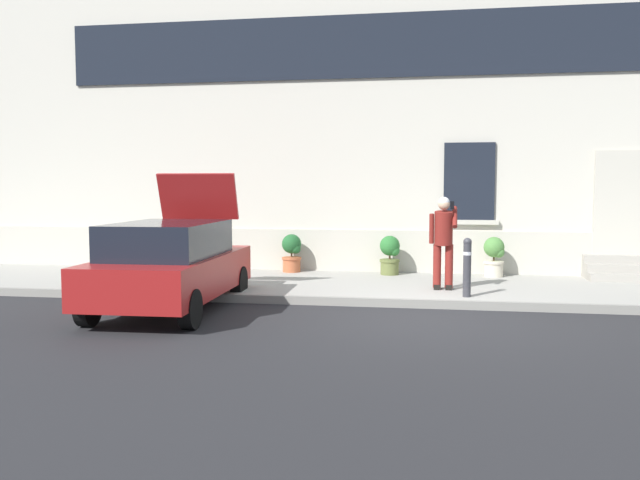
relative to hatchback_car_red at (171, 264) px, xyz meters
The scene contains 12 objects.
ground_plane 4.29m from the hatchback_car_red, ahead, with size 80.00×80.00×0.00m, color #232326.
sidewalk 5.13m from the hatchback_car_red, 33.94° to the left, with size 24.00×3.60×0.15m, color #99968E.
curb_edge 4.39m from the hatchback_car_red, 13.04° to the left, with size 24.00×0.12×0.15m, color gray.
building_facade 7.40m from the hatchback_car_red, 51.58° to the left, with size 24.00×1.52×7.50m.
entrance_stoop 9.33m from the hatchback_car_red, 27.22° to the left, with size 1.59×0.96×0.48m.
hatchback_car_red is the anchor object (origin of this frame).
bollard_near_person 5.12m from the hatchback_car_red, 15.72° to the left, with size 0.15×0.15×1.04m.
person_on_phone 5.00m from the hatchback_car_red, 25.12° to the left, with size 0.51×0.49×1.75m.
planter_charcoal 4.38m from the hatchback_car_red, 104.05° to the left, with size 0.44×0.44×0.86m.
planter_terracotta 4.41m from the hatchback_car_red, 74.67° to the left, with size 0.44×0.44×0.86m.
planter_olive 5.36m from the hatchback_car_red, 50.74° to the left, with size 0.44×0.44×0.86m.
planter_cream 7.01m from the hatchback_car_red, 36.64° to the left, with size 0.44×0.44×0.86m.
Camera 1 is at (0.15, -10.73, 2.11)m, focal length 38.04 mm.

